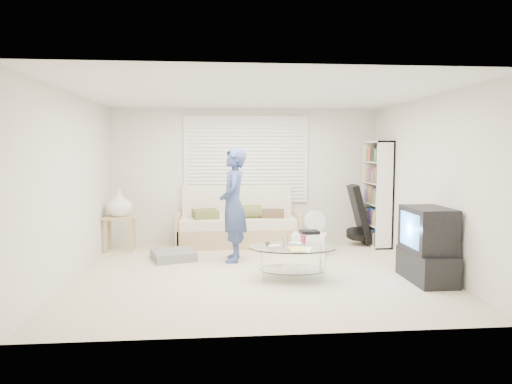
{
  "coord_description": "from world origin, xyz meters",
  "views": [
    {
      "loc": [
        -0.56,
        -6.35,
        1.74
      ],
      "look_at": [
        0.02,
        0.3,
        1.11
      ],
      "focal_mm": 32.0,
      "sensor_mm": 36.0,
      "label": 1
    }
  ],
  "objects": [
    {
      "name": "coffee_table",
      "position": [
        0.44,
        -0.4,
        0.35
      ],
      "size": [
        1.26,
        0.88,
        0.56
      ],
      "color": "silver",
      "rests_on": "ground"
    },
    {
      "name": "futon_sofa",
      "position": [
        -0.18,
        1.88,
        0.35
      ],
      "size": [
        2.2,
        0.89,
        1.07
      ],
      "color": "tan",
      "rests_on": "ground"
    },
    {
      "name": "ground",
      "position": [
        0.0,
        0.0,
        0.0
      ],
      "size": [
        5.0,
        5.0,
        0.0
      ],
      "primitive_type": "plane",
      "color": "#C1B396",
      "rests_on": "ground"
    },
    {
      "name": "floor_fan",
      "position": [
        1.17,
        1.48,
        0.39
      ],
      "size": [
        0.42,
        0.27,
        0.67
      ],
      "color": "white",
      "rests_on": "ground"
    },
    {
      "name": "guitar_case",
      "position": [
        2.01,
        1.64,
        0.49
      ],
      "size": [
        0.44,
        0.41,
        1.08
      ],
      "color": "black",
      "rests_on": "ground"
    },
    {
      "name": "grey_floor_pillow",
      "position": [
        -1.25,
        0.83,
        0.07
      ],
      "size": [
        0.79,
        0.79,
        0.14
      ],
      "primitive_type": "cube",
      "rotation": [
        0.0,
        0.0,
        0.31
      ],
      "color": "slate",
      "rests_on": "ground"
    },
    {
      "name": "side_table",
      "position": [
        -2.22,
        1.55,
        0.77
      ],
      "size": [
        0.53,
        0.42,
        1.04
      ],
      "color": "tan",
      "rests_on": "ground"
    },
    {
      "name": "standing_person",
      "position": [
        -0.31,
        0.67,
        0.88
      ],
      "size": [
        0.46,
        0.66,
        1.77
      ],
      "primitive_type": "imported",
      "rotation": [
        0.0,
        0.0,
        -1.62
      ],
      "color": "navy",
      "rests_on": "ground"
    },
    {
      "name": "storage_bin",
      "position": [
        0.98,
        1.07,
        0.18
      ],
      "size": [
        0.65,
        0.55,
        0.39
      ],
      "color": "white",
      "rests_on": "ground"
    },
    {
      "name": "room_shell",
      "position": [
        0.0,
        0.48,
        1.63
      ],
      "size": [
        5.02,
        4.52,
        2.51
      ],
      "color": "silver",
      "rests_on": "ground"
    },
    {
      "name": "bookshelf",
      "position": [
        2.32,
        1.62,
        0.94
      ],
      "size": [
        0.3,
        0.8,
        1.89
      ],
      "color": "white",
      "rests_on": "ground"
    },
    {
      "name": "window_blinds",
      "position": [
        0.0,
        2.2,
        1.55
      ],
      "size": [
        2.32,
        0.08,
        1.62
      ],
      "color": "silver",
      "rests_on": "ground"
    },
    {
      "name": "tv_unit",
      "position": [
        2.2,
        -0.66,
        0.48
      ],
      "size": [
        0.5,
        0.9,
        0.98
      ],
      "color": "black",
      "rests_on": "ground"
    }
  ]
}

